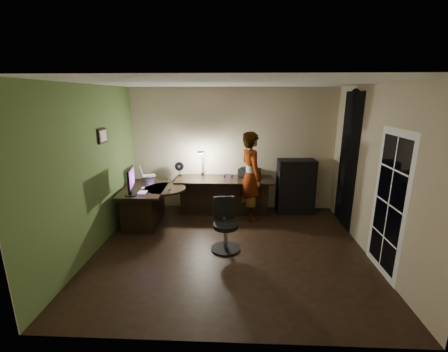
{
  "coord_description": "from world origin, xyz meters",
  "views": [
    {
      "loc": [
        0.1,
        -4.59,
        2.52
      ],
      "look_at": [
        -0.15,
        1.05,
        1.0
      ],
      "focal_mm": 24.0,
      "sensor_mm": 36.0,
      "label": 1
    }
  ],
  "objects_px": {
    "desk_right": "(224,196)",
    "person": "(251,176)",
    "office_chair": "(226,225)",
    "monitor": "(130,185)",
    "desk_left": "(146,206)",
    "cabinet": "(296,186)"
  },
  "relations": [
    {
      "from": "office_chair",
      "to": "person",
      "type": "bearing_deg",
      "value": 62.17
    },
    {
      "from": "desk_right",
      "to": "monitor",
      "type": "xyz_separation_m",
      "value": [
        -1.67,
        -1.09,
        0.55
      ]
    },
    {
      "from": "desk_left",
      "to": "monitor",
      "type": "relative_size",
      "value": 2.34
    },
    {
      "from": "desk_right",
      "to": "cabinet",
      "type": "height_order",
      "value": "cabinet"
    },
    {
      "from": "cabinet",
      "to": "person",
      "type": "bearing_deg",
      "value": -162.9
    },
    {
      "from": "desk_left",
      "to": "desk_right",
      "type": "relative_size",
      "value": 0.62
    },
    {
      "from": "desk_left",
      "to": "person",
      "type": "height_order",
      "value": "person"
    },
    {
      "from": "person",
      "to": "desk_left",
      "type": "bearing_deg",
      "value": 77.72
    },
    {
      "from": "desk_left",
      "to": "desk_right",
      "type": "bearing_deg",
      "value": 20.63
    },
    {
      "from": "desk_left",
      "to": "office_chair",
      "type": "bearing_deg",
      "value": -33.42
    },
    {
      "from": "desk_left",
      "to": "person",
      "type": "relative_size",
      "value": 0.71
    },
    {
      "from": "desk_left",
      "to": "person",
      "type": "bearing_deg",
      "value": 8.11
    },
    {
      "from": "cabinet",
      "to": "desk_right",
      "type": "bearing_deg",
      "value": -179.85
    },
    {
      "from": "person",
      "to": "desk_right",
      "type": "bearing_deg",
      "value": 42.22
    },
    {
      "from": "cabinet",
      "to": "person",
      "type": "height_order",
      "value": "person"
    },
    {
      "from": "office_chair",
      "to": "monitor",
      "type": "bearing_deg",
      "value": 153.03
    },
    {
      "from": "monitor",
      "to": "desk_left",
      "type": "bearing_deg",
      "value": 64.88
    },
    {
      "from": "monitor",
      "to": "office_chair",
      "type": "distance_m",
      "value": 1.91
    },
    {
      "from": "desk_right",
      "to": "person",
      "type": "relative_size",
      "value": 1.14
    },
    {
      "from": "desk_left",
      "to": "person",
      "type": "xyz_separation_m",
      "value": [
        2.11,
        0.35,
        0.54
      ]
    },
    {
      "from": "office_chair",
      "to": "person",
      "type": "distance_m",
      "value": 1.53
    },
    {
      "from": "desk_right",
      "to": "person",
      "type": "xyz_separation_m",
      "value": [
        0.56,
        -0.27,
        0.53
      ]
    }
  ]
}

